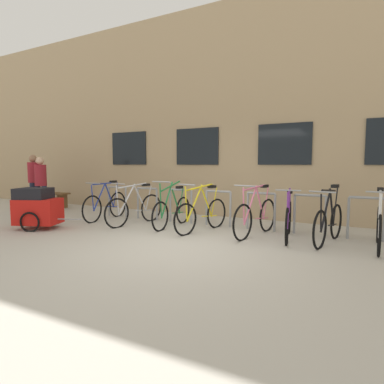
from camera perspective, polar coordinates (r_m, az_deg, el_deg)
ground_plane at (r=5.66m, az=-2.38°, el=-9.63°), size 42.00×42.00×0.00m
storefront_building at (r=10.91m, az=12.78°, el=12.44°), size 28.00×5.06×5.71m
bike_rack at (r=7.26m, az=4.84°, el=-2.23°), size 6.65×0.05×0.84m
bicycle_blue at (r=8.44m, az=-15.50°, el=-2.26°), size 0.44×1.72×1.02m
bicycle_black at (r=6.24m, az=23.72°, el=-5.09°), size 0.52×1.64×1.08m
bicycle_silver at (r=7.61m, az=-10.35°, el=-2.94°), size 0.49×1.78×1.03m
bicycle_pink at (r=6.46m, az=11.63°, el=-4.32°), size 0.52×1.77×1.07m
bicycle_yellow at (r=6.72m, az=1.82°, el=-3.97°), size 0.57×1.69×1.06m
bicycle_white at (r=6.25m, az=30.99°, el=-5.39°), size 0.44×1.69×1.05m
bicycle_green at (r=7.21m, az=-3.61°, el=-3.41°), size 0.44×1.71×1.09m
bicycle_purple at (r=6.37m, az=17.21°, el=-4.75°), size 0.44×1.71×1.01m
bike_trailer at (r=7.77m, az=-26.43°, el=-2.57°), size 1.47×0.89×0.93m
wooden_bench at (r=11.56m, az=-24.86°, el=-0.67°), size 1.72×0.40×0.50m
person_by_bench at (r=10.56m, az=-26.95°, el=2.13°), size 0.32×0.34×1.72m
person_browsing at (r=9.95m, az=-25.91°, el=1.76°), size 0.36×0.32×1.65m
backpack at (r=10.26m, az=-25.12°, el=-2.20°), size 0.30×0.22×0.44m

